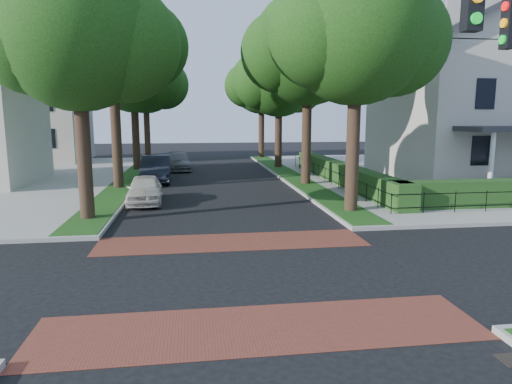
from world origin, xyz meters
TOP-DOWN VIEW (x-y plane):
  - ground at (0.00, 0.00)m, footprint 120.00×120.00m
  - sidewalk_ne at (19.50, 19.00)m, footprint 30.00×30.00m
  - crosswalk_far at (0.00, 3.20)m, footprint 9.00×2.20m
  - crosswalk_near at (0.00, -3.20)m, footprint 9.00×2.20m
  - grass_strip_ne at (5.40, 19.10)m, footprint 1.60×29.80m
  - grass_strip_nw at (-5.40, 19.10)m, footprint 1.60×29.80m
  - tree_right_near at (5.60, 7.24)m, footprint 7.75×6.67m
  - tree_right_mid at (5.61, 15.25)m, footprint 8.25×7.09m
  - tree_right_far at (5.60, 24.22)m, footprint 7.25×6.23m
  - tree_right_back at (5.60, 33.23)m, footprint 7.50×6.45m
  - tree_left_near at (-5.40, 7.23)m, footprint 7.50×6.45m
  - tree_left_mid at (-5.39, 15.24)m, footprint 8.00×6.88m
  - tree_left_far at (-5.40, 24.22)m, footprint 7.00×6.02m
  - tree_left_back at (-5.40, 33.24)m, footprint 7.75×6.66m
  - hedge_main_road at (7.70, 15.00)m, footprint 1.00×18.00m
  - fence_main_road at (6.90, 15.00)m, footprint 0.06×18.00m
  - house_victorian at (17.51, 15.92)m, footprint 13.00×13.05m
  - house_left_far at (-15.49, 31.99)m, footprint 10.00×9.00m
  - parked_car_front at (-3.60, 10.65)m, footprint 1.80×4.11m
  - parked_car_middle at (-3.60, 17.97)m, footprint 1.92×5.12m
  - parked_car_rear at (-2.34, 24.16)m, footprint 2.02×4.64m

SIDE VIEW (x-z plane):
  - ground at x=0.00m, z-range 0.00..0.00m
  - crosswalk_far at x=0.00m, z-range 0.00..0.01m
  - crosswalk_near at x=0.00m, z-range 0.00..0.01m
  - sidewalk_ne at x=19.50m, z-range 0.00..0.15m
  - grass_strip_ne at x=5.40m, z-range 0.15..0.17m
  - grass_strip_nw at x=-5.40m, z-range 0.15..0.17m
  - fence_main_road at x=6.90m, z-range 0.15..1.05m
  - parked_car_rear at x=-2.34m, z-range 0.00..1.33m
  - parked_car_front at x=-3.60m, z-range 0.00..1.38m
  - hedge_main_road at x=7.70m, z-range 0.15..1.35m
  - parked_car_middle at x=-3.60m, z-range 0.00..1.67m
  - house_left_far at x=-15.49m, z-range -0.03..10.11m
  - house_victorian at x=17.51m, z-range -0.22..12.26m
  - tree_right_far at x=5.60m, z-range 2.04..11.78m
  - tree_left_far at x=-5.40m, z-range 2.19..12.05m
  - tree_right_back at x=5.60m, z-range 2.17..12.37m
  - tree_left_near at x=-5.40m, z-range 2.17..12.37m
  - tree_left_back at x=-5.40m, z-range 2.19..12.63m
  - tree_right_near at x=5.60m, z-range 2.30..12.96m
  - tree_right_mid at x=5.61m, z-range 2.38..13.60m
  - tree_left_mid at x=-5.39m, z-range 2.60..14.08m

